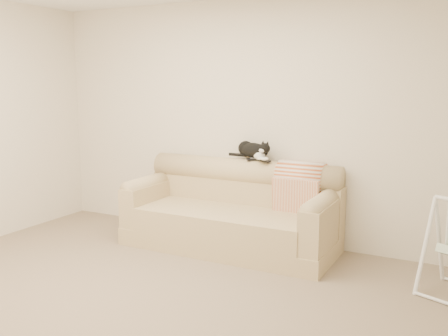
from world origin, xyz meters
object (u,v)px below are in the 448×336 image
remote_b (265,161)px  tuxedo_cat (253,150)px  remote_a (255,159)px  sofa (233,214)px

remote_b → tuxedo_cat: tuxedo_cat is taller
remote_a → remote_b: bearing=-13.9°
remote_b → tuxedo_cat: size_ratio=0.31×
tuxedo_cat → remote_a: bearing=-32.1°
sofa → remote_b: size_ratio=13.17×
remote_a → tuxedo_cat: (-0.03, 0.02, 0.09)m
remote_a → tuxedo_cat: bearing=147.9°
sofa → remote_b: bearing=38.4°
remote_b → tuxedo_cat: bearing=162.3°
tuxedo_cat → sofa: bearing=-113.7°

